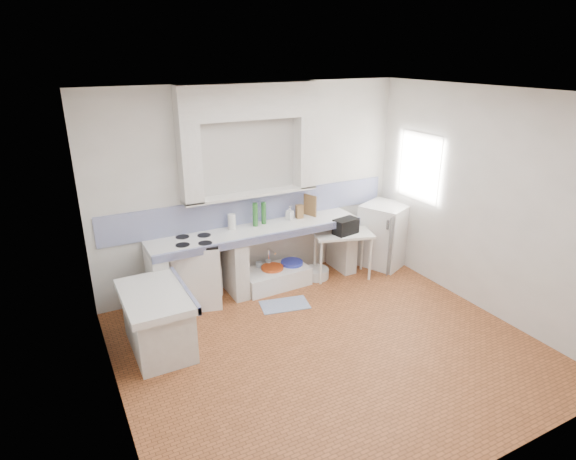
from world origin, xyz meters
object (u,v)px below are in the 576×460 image
fridge (384,235)px  side_table (342,255)px  sink (275,278)px  stove (196,273)px

fridge → side_table: bearing=161.5°
side_table → sink: bearing=-174.5°
stove → sink: 1.17m
stove → sink: stove is taller
sink → fridge: size_ratio=0.98×
sink → fridge: fridge is taller
side_table → fridge: size_ratio=0.86×
stove → side_table: bearing=8.7°
stove → sink: (1.13, -0.05, -0.31)m
sink → side_table: bearing=-13.7°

